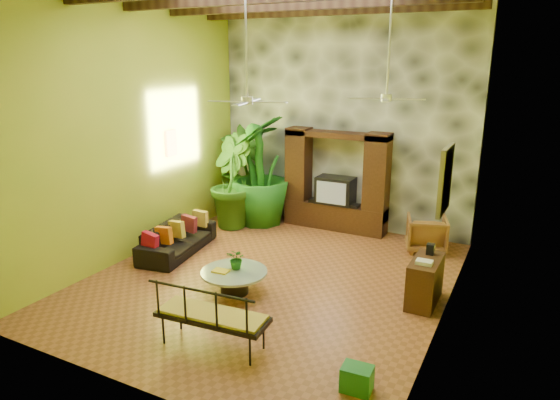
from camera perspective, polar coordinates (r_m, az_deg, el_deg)
The scene contains 21 objects.
ground at distance 9.16m, azimuth -1.02°, elevation -8.94°, with size 7.00×7.00×0.00m, color brown.
back_wall at distance 11.58m, azimuth 7.29°, elevation 9.12°, with size 6.00×0.02×5.00m, color #A1BA2A.
left_wall at distance 10.18m, azimuth -16.25°, elevation 7.68°, with size 0.02×7.00×5.00m, color #A1BA2A.
right_wall at distance 7.49m, azimuth 19.59°, elevation 4.59°, with size 0.02×7.00×5.00m, color #A1BA2A.
stone_accent_wall at distance 11.53m, azimuth 7.18°, elevation 9.09°, with size 5.98×0.10×4.98m, color #35383D.
entertainment_center at distance 11.53m, azimuth 6.39°, elevation 1.35°, with size 2.40×0.55×2.30m.
ceiling_fan_front at distance 8.07m, azimuth -3.81°, elevation 12.70°, with size 1.28×1.28×1.86m.
ceiling_fan_back at distance 8.83m, azimuth 12.14°, elevation 12.67°, with size 1.28×1.28×1.86m.
wall_art_mask at distance 10.95m, azimuth -12.35°, elevation 6.37°, with size 0.06×0.32×0.55m, color gold.
wall_art_painting at distance 6.95m, azimuth 18.38°, elevation 2.19°, with size 0.06×0.70×0.90m, color navy.
sofa at distance 10.43m, azimuth -11.63°, elevation -4.36°, with size 2.01×0.79×0.59m, color black.
wicker_armchair at distance 10.73m, azimuth 16.39°, elevation -3.71°, with size 0.78×0.80×0.73m, color brown.
tall_plant_a at distance 12.54m, azimuth -3.92°, elevation 3.40°, with size 1.19×0.81×2.27m, color #255A17.
tall_plant_b at distance 11.68m, azimuth -5.74°, elevation 2.15°, with size 1.19×0.96×2.17m, color #2D641A.
tall_plant_c at distance 11.79m, azimuth -2.33°, elevation 3.42°, with size 1.45×1.45×2.59m, color #1F6A1C.
coffee_table at distance 8.57m, azimuth -5.25°, elevation -8.95°, with size 1.12×1.12×0.40m.
centerpiece_plant at distance 8.52m, azimuth -4.94°, elevation -6.70°, with size 0.33×0.28×0.36m, color #17571A.
yellow_tray at distance 8.49m, azimuth -6.78°, elevation -8.06°, with size 0.27×0.19×0.03m, color yellow.
iron_bench at distance 6.96m, azimuth -8.13°, elevation -12.75°, with size 1.62×0.69×0.57m.
side_console at distance 8.49m, azimuth 16.23°, elevation -8.91°, with size 0.42×0.94×0.76m, color #3C1E13.
green_bin at distance 6.40m, azimuth 8.78°, elevation -19.54°, with size 0.36×0.27×0.32m, color #207939.
Camera 1 is at (3.97, -7.30, 3.86)m, focal length 32.00 mm.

